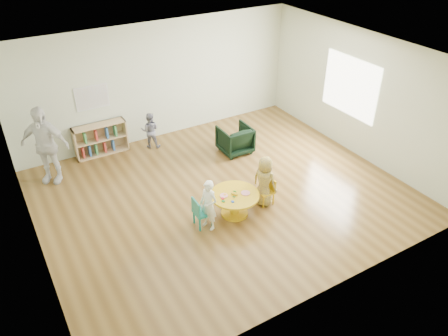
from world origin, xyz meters
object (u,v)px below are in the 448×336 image
(child_left, at_px, (209,205))
(toddler, at_px, (150,130))
(kid_chair_right, at_px, (267,190))
(kid_chair_left, at_px, (201,212))
(armchair, at_px, (235,139))
(adult_caretaker, at_px, (45,145))
(bookshelf, at_px, (100,139))
(child_right, at_px, (264,181))
(activity_table, at_px, (235,200))

(child_left, bearing_deg, toddler, 153.32)
(kid_chair_right, bearing_deg, kid_chair_left, 90.74)
(kid_chair_left, bearing_deg, armchair, 137.74)
(toddler, bearing_deg, armchair, 171.86)
(toddler, distance_m, adult_caretaker, 2.41)
(bookshelf, xyz_separation_m, toddler, (1.12, -0.32, 0.07))
(adult_caretaker, bearing_deg, kid_chair_left, -20.88)
(toddler, bearing_deg, child_right, 136.45)
(activity_table, distance_m, kid_chair_left, 0.71)
(kid_chair_right, distance_m, child_right, 0.24)
(kid_chair_left, height_order, kid_chair_right, kid_chair_left)
(child_right, bearing_deg, bookshelf, 8.97)
(kid_chair_right, height_order, child_left, child_left)
(armchair, height_order, child_left, child_left)
(kid_chair_left, distance_m, bookshelf, 3.60)
(kid_chair_left, height_order, adult_caretaker, adult_caretaker)
(child_left, bearing_deg, kid_chair_left, -158.96)
(activity_table, distance_m, armchair, 2.37)
(kid_chair_left, distance_m, child_right, 1.39)
(bookshelf, relative_size, child_left, 1.22)
(kid_chair_left, xyz_separation_m, armchair, (1.96, 1.99, 0.01))
(adult_caretaker, bearing_deg, activity_table, -12.68)
(child_right, height_order, adult_caretaker, adult_caretaker)
(armchair, relative_size, toddler, 0.81)
(kid_chair_left, relative_size, armchair, 0.82)
(child_right, relative_size, adult_caretaker, 0.61)
(adult_caretaker, bearing_deg, child_left, -20.51)
(activity_table, relative_size, armchair, 1.29)
(kid_chair_left, height_order, bookshelf, bookshelf)
(activity_table, height_order, adult_caretaker, adult_caretaker)
(child_right, bearing_deg, activity_table, 68.15)
(kid_chair_left, bearing_deg, kid_chair_right, 91.14)
(armchair, xyz_separation_m, child_left, (-1.85, -2.10, 0.17))
(kid_chair_left, relative_size, bookshelf, 0.49)
(kid_chair_right, bearing_deg, child_right, 82.89)
(adult_caretaker, bearing_deg, armchair, 21.42)
(kid_chair_right, xyz_separation_m, bookshelf, (-2.21, 3.55, 0.08))
(armchair, distance_m, child_left, 2.81)
(activity_table, distance_m, toddler, 3.24)
(activity_table, height_order, child_left, child_left)
(kid_chair_right, bearing_deg, adult_caretaker, 51.23)
(kid_chair_left, height_order, child_left, child_left)
(armchair, height_order, adult_caretaker, adult_caretaker)
(kid_chair_left, bearing_deg, toddler, 175.92)
(armchair, distance_m, child_right, 2.10)
(kid_chair_right, height_order, bookshelf, bookshelf)
(bookshelf, relative_size, adult_caretaker, 0.71)
(child_left, distance_m, adult_caretaker, 3.72)
(activity_table, xyz_separation_m, kid_chair_right, (0.74, -0.01, -0.03))
(armchair, bearing_deg, kid_chair_left, 46.63)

